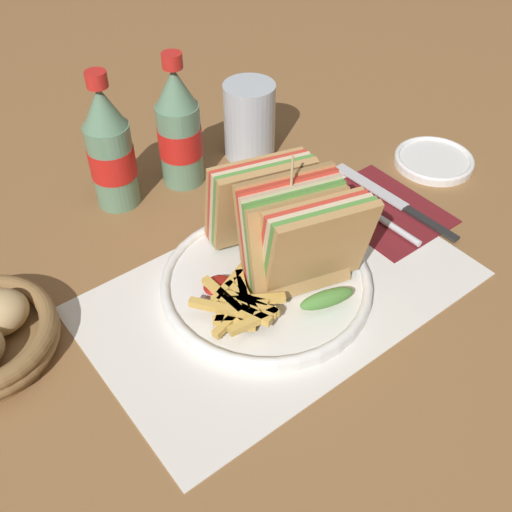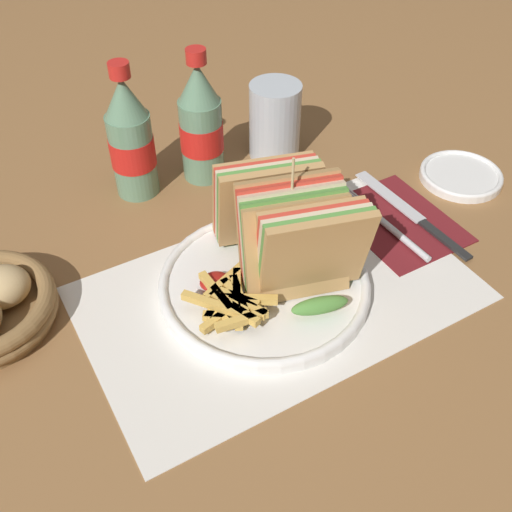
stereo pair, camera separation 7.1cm
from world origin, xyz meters
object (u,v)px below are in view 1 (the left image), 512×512
Objects in this scene: fork at (379,218)px; coke_bottle_far at (179,130)px; coke_bottle_near at (110,150)px; side_saucer at (434,160)px; club_sandwich at (288,227)px; plate_main at (266,283)px; glass_near at (249,125)px; knife at (395,201)px.

coke_bottle_far is at bearing 120.49° from fork.
fork is 0.37m from coke_bottle_near.
coke_bottle_far is 0.39m from side_saucer.
side_saucer is (0.17, 0.05, -0.00)m from fork.
coke_bottle_far reaches higher than club_sandwich.
plate_main is 1.20× the size of club_sandwich.
glass_near is (0.16, 0.25, 0.04)m from plate_main.
coke_bottle_near is at bearing 153.20° from side_saucer.
coke_bottle_near reaches higher than glass_near.
side_saucer is at bearing -43.87° from glass_near.
coke_bottle_far is 1.68× the size of glass_near.
coke_bottle_far is 1.63× the size of side_saucer.
plate_main reaches higher than side_saucer.
glass_near is (0.22, -0.02, -0.03)m from coke_bottle_near.
knife is 0.25m from glass_near.
glass_near is (-0.08, 0.23, 0.04)m from knife.
plate_main is 1.30× the size of coke_bottle_far.
fork is 0.88× the size of coke_bottle_far.
coke_bottle_near is 0.10m from coke_bottle_far.
side_saucer is (0.33, 0.05, -0.07)m from club_sandwich.
club_sandwich is at bearing -91.98° from coke_bottle_far.
plate_main is 2.18× the size of glass_near.
glass_near reaches higher than side_saucer.
plate_main is 0.30m from glass_near.
coke_bottle_far is 0.12m from glass_near.
side_saucer is at bearing 13.64° from fork.
coke_bottle_near is at bearing 172.62° from coke_bottle_far.
glass_near is at bearing 56.44° from plate_main.
plate_main is at bearing -99.90° from coke_bottle_far.
glass_near is at bearing 136.13° from side_saucer.
knife is 0.13m from side_saucer.
knife is at bearing 3.47° from club_sandwich.
knife is 1.12× the size of coke_bottle_far.
fork is 1.49× the size of glass_near.
club_sandwich is at bearing -117.95° from glass_near.
plate_main reaches higher than fork.
knife is 1.82× the size of side_saucer.
club_sandwich is (0.04, 0.01, 0.07)m from plate_main.
knife is 1.12× the size of coke_bottle_near.
fork is at bearing -57.84° from coke_bottle_far.
glass_near is at bearing 108.18° from knife.
coke_bottle_near reaches higher than plate_main.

